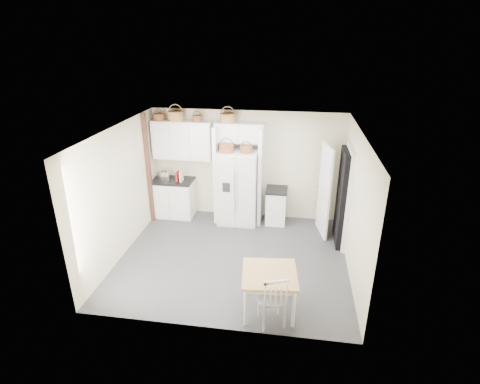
# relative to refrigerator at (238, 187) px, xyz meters

# --- Properties ---
(floor) EXTENTS (4.50, 4.50, 0.00)m
(floor) POSITION_rel_refrigerator_xyz_m (0.15, -1.61, -0.88)
(floor) COLOR #35343C
(floor) RESTS_ON ground
(ceiling) EXTENTS (4.50, 4.50, 0.00)m
(ceiling) POSITION_rel_refrigerator_xyz_m (0.15, -1.61, 1.72)
(ceiling) COLOR white
(ceiling) RESTS_ON wall_back
(wall_back) EXTENTS (4.50, 0.00, 4.50)m
(wall_back) POSITION_rel_refrigerator_xyz_m (0.15, 0.39, 0.42)
(wall_back) COLOR beige
(wall_back) RESTS_ON floor
(wall_left) EXTENTS (0.00, 4.00, 4.00)m
(wall_left) POSITION_rel_refrigerator_xyz_m (-2.10, -1.61, 0.42)
(wall_left) COLOR beige
(wall_left) RESTS_ON floor
(wall_right) EXTENTS (0.00, 4.00, 4.00)m
(wall_right) POSITION_rel_refrigerator_xyz_m (2.40, -1.61, 0.42)
(wall_right) COLOR beige
(wall_right) RESTS_ON floor
(refrigerator) EXTENTS (0.91, 0.73, 1.75)m
(refrigerator) POSITION_rel_refrigerator_xyz_m (0.00, 0.00, 0.00)
(refrigerator) COLOR silver
(refrigerator) RESTS_ON floor
(base_cab_left) EXTENTS (0.97, 0.62, 0.90)m
(base_cab_left) POSITION_rel_refrigerator_xyz_m (-1.62, 0.09, -0.43)
(base_cab_left) COLOR silver
(base_cab_left) RESTS_ON floor
(base_cab_right) EXTENTS (0.46, 0.55, 0.81)m
(base_cab_right) POSITION_rel_refrigerator_xyz_m (0.89, 0.09, -0.47)
(base_cab_right) COLOR silver
(base_cab_right) RESTS_ON floor
(dining_table) EXTENTS (0.94, 0.94, 0.71)m
(dining_table) POSITION_rel_refrigerator_xyz_m (0.98, -3.06, -0.52)
(dining_table) COLOR #AB6C3C
(dining_table) RESTS_ON floor
(windsor_chair) EXTENTS (0.58, 0.55, 0.95)m
(windsor_chair) POSITION_rel_refrigerator_xyz_m (1.05, -3.36, -0.40)
(windsor_chair) COLOR silver
(windsor_chair) RESTS_ON floor
(counter_left) EXTENTS (1.02, 0.66, 0.04)m
(counter_left) POSITION_rel_refrigerator_xyz_m (-1.62, 0.09, 0.05)
(counter_left) COLOR black
(counter_left) RESTS_ON base_cab_left
(counter_right) EXTENTS (0.50, 0.59, 0.04)m
(counter_right) POSITION_rel_refrigerator_xyz_m (0.89, 0.09, -0.05)
(counter_right) COLOR black
(counter_right) RESTS_ON base_cab_right
(toaster) EXTENTS (0.29, 0.17, 0.20)m
(toaster) POSITION_rel_refrigerator_xyz_m (-1.82, 0.09, 0.17)
(toaster) COLOR silver
(toaster) RESTS_ON counter_left
(cookbook_red) EXTENTS (0.06, 0.17, 0.25)m
(cookbook_red) POSITION_rel_refrigerator_xyz_m (-1.46, 0.01, 0.19)
(cookbook_red) COLOR maroon
(cookbook_red) RESTS_ON counter_left
(cookbook_cream) EXTENTS (0.05, 0.17, 0.26)m
(cookbook_cream) POSITION_rel_refrigerator_xyz_m (-1.36, 0.01, 0.20)
(cookbook_cream) COLOR beige
(cookbook_cream) RESTS_ON counter_left
(basket_upper_a) EXTENTS (0.26, 0.26, 0.15)m
(basket_upper_a) POSITION_rel_refrigerator_xyz_m (-1.87, 0.22, 1.55)
(basket_upper_a) COLOR brown
(basket_upper_a) RESTS_ON upper_cabinet
(basket_upper_b) EXTENTS (0.36, 0.36, 0.21)m
(basket_upper_b) POSITION_rel_refrigerator_xyz_m (-1.47, 0.22, 1.58)
(basket_upper_b) COLOR olive
(basket_upper_b) RESTS_ON upper_cabinet
(basket_upper_c) EXTENTS (0.23, 0.23, 0.13)m
(basket_upper_c) POSITION_rel_refrigerator_xyz_m (-0.97, 0.22, 1.54)
(basket_upper_c) COLOR brown
(basket_upper_c) RESTS_ON upper_cabinet
(basket_bridge_a) EXTENTS (0.36, 0.36, 0.20)m
(basket_bridge_a) POSITION_rel_refrigerator_xyz_m (-0.27, 0.22, 1.57)
(basket_bridge_a) COLOR olive
(basket_bridge_a) RESTS_ON bridge_cabinet
(basket_fridge_a) EXTENTS (0.33, 0.33, 0.17)m
(basket_fridge_a) POSITION_rel_refrigerator_xyz_m (-0.24, -0.10, 0.96)
(basket_fridge_a) COLOR brown
(basket_fridge_a) RESTS_ON refrigerator
(basket_fridge_b) EXTENTS (0.27, 0.27, 0.14)m
(basket_fridge_b) POSITION_rel_refrigerator_xyz_m (0.19, -0.10, 0.95)
(basket_fridge_b) COLOR brown
(basket_fridge_b) RESTS_ON refrigerator
(upper_cabinet) EXTENTS (1.40, 0.34, 0.90)m
(upper_cabinet) POSITION_rel_refrigerator_xyz_m (-1.35, 0.22, 1.02)
(upper_cabinet) COLOR silver
(upper_cabinet) RESTS_ON wall_back
(bridge_cabinet) EXTENTS (1.12, 0.34, 0.45)m
(bridge_cabinet) POSITION_rel_refrigerator_xyz_m (-0.00, 0.22, 1.25)
(bridge_cabinet) COLOR silver
(bridge_cabinet) RESTS_ON wall_back
(fridge_panel_left) EXTENTS (0.08, 0.60, 2.30)m
(fridge_panel_left) POSITION_rel_refrigerator_xyz_m (-0.51, 0.09, 0.27)
(fridge_panel_left) COLOR silver
(fridge_panel_left) RESTS_ON floor
(fridge_panel_right) EXTENTS (0.08, 0.60, 2.30)m
(fridge_panel_right) POSITION_rel_refrigerator_xyz_m (0.51, 0.09, 0.27)
(fridge_panel_right) COLOR silver
(fridge_panel_right) RESTS_ON floor
(trim_post) EXTENTS (0.09, 0.09, 2.60)m
(trim_post) POSITION_rel_refrigerator_xyz_m (-2.05, -0.26, 0.42)
(trim_post) COLOR #3F2218
(trim_post) RESTS_ON floor
(doorway_void) EXTENTS (0.18, 0.85, 2.05)m
(doorway_void) POSITION_rel_refrigerator_xyz_m (2.31, -0.61, 0.15)
(doorway_void) COLOR black
(doorway_void) RESTS_ON floor
(door_slab) EXTENTS (0.21, 0.79, 2.05)m
(door_slab) POSITION_rel_refrigerator_xyz_m (1.95, -0.27, 0.15)
(door_slab) COLOR white
(door_slab) RESTS_ON floor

